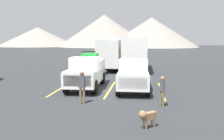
# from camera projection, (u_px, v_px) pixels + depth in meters

# --- Properties ---
(ground_plane) EXTENTS (240.00, 240.00, 0.00)m
(ground_plane) POSITION_uv_depth(u_px,v_px,m) (109.00, 90.00, 16.04)
(ground_plane) COLOR #2D3033
(pickup_truck_a) EXTENTS (2.19, 5.31, 2.54)m
(pickup_truck_a) POSITION_uv_depth(u_px,v_px,m) (87.00, 71.00, 16.77)
(pickup_truck_a) COLOR white
(pickup_truck_a) RESTS_ON ground
(pickup_truck_b) EXTENTS (2.17, 5.56, 2.12)m
(pickup_truck_b) POSITION_uv_depth(u_px,v_px,m) (133.00, 73.00, 16.26)
(pickup_truck_b) COLOR white
(pickup_truck_b) RESTS_ON ground
(lot_stripe_a) EXTENTS (0.12, 5.50, 0.01)m
(lot_stripe_a) POSITION_uv_depth(u_px,v_px,m) (62.00, 88.00, 16.82)
(lot_stripe_a) COLOR gold
(lot_stripe_a) RESTS_ON ground
(lot_stripe_b) EXTENTS (0.12, 5.50, 0.01)m
(lot_stripe_b) POSITION_uv_depth(u_px,v_px,m) (110.00, 89.00, 16.39)
(lot_stripe_b) COLOR gold
(lot_stripe_b) RESTS_ON ground
(lot_stripe_c) EXTENTS (0.12, 5.50, 0.01)m
(lot_stripe_c) POSITION_uv_depth(u_px,v_px,m) (161.00, 91.00, 15.96)
(lot_stripe_c) COLOR gold
(lot_stripe_c) RESTS_ON ground
(camper_trailer_a) EXTENTS (2.36, 7.74, 3.63)m
(camper_trailer_a) POSITION_uv_depth(u_px,v_px,m) (111.00, 53.00, 26.34)
(camper_trailer_a) COLOR silver
(camper_trailer_a) RESTS_ON ground
(camper_trailer_b) EXTENTS (2.48, 9.16, 3.93)m
(camper_trailer_b) POSITION_uv_depth(u_px,v_px,m) (136.00, 52.00, 25.79)
(camper_trailer_b) COLOR white
(camper_trailer_b) RESTS_ON ground
(person_a) EXTENTS (0.29, 0.29, 1.57)m
(person_a) POSITION_uv_depth(u_px,v_px,m) (162.00, 89.00, 12.08)
(person_a) COLOR #726047
(person_a) RESTS_ON ground
(person_b) EXTENTS (0.38, 0.24, 1.74)m
(person_b) POSITION_uv_depth(u_px,v_px,m) (82.00, 85.00, 12.60)
(person_b) COLOR #726047
(person_b) RESTS_ON ground
(dog) EXTENTS (0.73, 0.66, 0.74)m
(dog) POSITION_uv_depth(u_px,v_px,m) (146.00, 116.00, 9.14)
(dog) COLOR olive
(dog) RESTS_ON ground
(mountain_ridge) EXTENTS (138.80, 41.17, 15.09)m
(mountain_ridge) POSITION_uv_depth(u_px,v_px,m) (138.00, 32.00, 105.56)
(mountain_ridge) COLOR gray
(mountain_ridge) RESTS_ON ground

